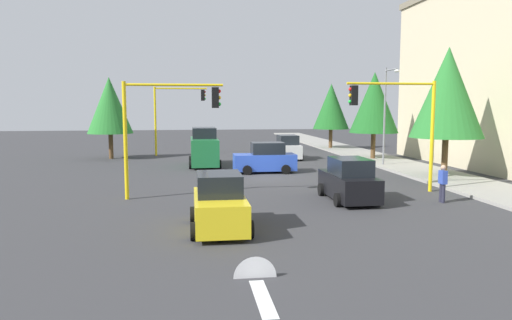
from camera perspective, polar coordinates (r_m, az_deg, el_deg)
name	(u,v)px	position (r m, az deg, el deg)	size (l,w,h in m)	color
ground_plane	(266,177)	(29.21, 1.17, -2.05)	(120.00, 120.00, 0.00)	#353538
sidewalk_kerb	(394,163)	(37.01, 16.16, -0.39)	(80.00, 4.00, 0.15)	gray
lane_arrow_near	(235,225)	(17.62, -2.57, -7.71)	(2.40, 1.10, 1.10)	silver
lane_arrow_mid	(258,285)	(11.93, 0.24, -14.71)	(2.40, 1.10, 1.10)	silver
traffic_signal_far_right	(176,107)	(42.54, -9.57, 6.23)	(0.36, 4.59, 5.99)	yellow
traffic_signal_near_left	(398,114)	(24.76, 16.62, 5.31)	(0.36, 4.59, 5.56)	yellow
traffic_signal_near_right	(166,116)	(22.56, -10.72, 5.18)	(0.36, 4.59, 5.43)	yellow
street_lamp_curbside	(387,106)	(34.97, 15.36, 6.27)	(2.15, 0.28, 7.00)	slate
tree_roadside_mid	(374,103)	(39.33, 13.91, 6.65)	(3.84, 3.84, 7.01)	brown
tree_roadside_far	(331,107)	(48.61, 8.95, 6.32)	(3.60, 3.60, 6.54)	brown
tree_roadside_near	(448,93)	(30.53, 21.86, 7.45)	(4.25, 4.25, 7.76)	brown
tree_opposite_side	(110,105)	(41.03, -17.05, 6.23)	(3.67, 3.67, 6.68)	brown
delivery_van_green	(204,148)	(34.69, -6.18, 1.39)	(4.80, 2.22, 2.77)	#1E7238
car_blue	(265,159)	(31.10, 1.11, 0.13)	(2.00, 4.01, 1.98)	blue
car_black	(349,181)	(22.26, 11.00, -2.50)	(4.19, 2.03, 1.98)	black
car_white	(287,148)	(39.19, 3.75, 1.42)	(3.89, 2.02, 1.98)	white
car_yellow	(219,204)	(16.80, -4.38, -5.30)	(3.86, 2.05, 1.98)	yellow
pedestrian_crossing	(443,183)	(22.99, 21.36, -2.51)	(0.40, 0.24, 1.70)	#262638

